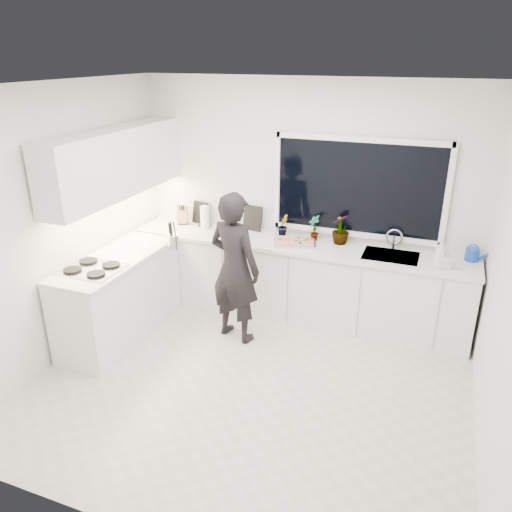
% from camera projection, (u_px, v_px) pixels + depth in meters
% --- Properties ---
extents(floor, '(4.00, 3.50, 0.02)m').
position_uv_depth(floor, '(250.00, 384.00, 4.78)').
color(floor, beige).
rests_on(floor, ground).
extents(wall_back, '(4.00, 0.02, 2.70)m').
position_uv_depth(wall_back, '(305.00, 199.00, 5.77)').
color(wall_back, white).
rests_on(wall_back, ground).
extents(wall_left, '(0.02, 3.50, 2.70)m').
position_uv_depth(wall_left, '(60.00, 225.00, 4.92)').
color(wall_left, white).
rests_on(wall_left, ground).
extents(wall_right, '(0.02, 3.50, 2.70)m').
position_uv_depth(wall_right, '(508.00, 290.00, 3.59)').
color(wall_right, white).
rests_on(wall_right, ground).
extents(ceiling, '(4.00, 3.50, 0.02)m').
position_uv_depth(ceiling, '(248.00, 85.00, 3.74)').
color(ceiling, white).
rests_on(ceiling, wall_back).
extents(window, '(1.80, 0.02, 1.00)m').
position_uv_depth(window, '(358.00, 188.00, 5.47)').
color(window, black).
rests_on(window, wall_back).
extents(base_cabinets_back, '(3.92, 0.58, 0.88)m').
position_uv_depth(base_cabinets_back, '(295.00, 281.00, 5.86)').
color(base_cabinets_back, white).
rests_on(base_cabinets_back, floor).
extents(base_cabinets_left, '(0.58, 1.60, 0.88)m').
position_uv_depth(base_cabinets_left, '(120.00, 298.00, 5.46)').
color(base_cabinets_left, white).
rests_on(base_cabinets_left, floor).
extents(countertop_back, '(3.94, 0.62, 0.04)m').
position_uv_depth(countertop_back, '(296.00, 245.00, 5.67)').
color(countertop_back, silver).
rests_on(countertop_back, base_cabinets_back).
extents(countertop_left, '(0.62, 1.60, 0.04)m').
position_uv_depth(countertop_left, '(115.00, 259.00, 5.28)').
color(countertop_left, silver).
rests_on(countertop_left, base_cabinets_left).
extents(upper_cabinets, '(0.34, 2.10, 0.70)m').
position_uv_depth(upper_cabinets, '(116.00, 163.00, 5.26)').
color(upper_cabinets, white).
rests_on(upper_cabinets, wall_left).
extents(sink, '(0.58, 0.42, 0.14)m').
position_uv_depth(sink, '(390.00, 260.00, 5.34)').
color(sink, silver).
rests_on(sink, countertop_back).
extents(faucet, '(0.03, 0.03, 0.22)m').
position_uv_depth(faucet, '(394.00, 240.00, 5.45)').
color(faucet, silver).
rests_on(faucet, countertop_back).
extents(stovetop, '(0.56, 0.48, 0.03)m').
position_uv_depth(stovetop, '(92.00, 268.00, 4.98)').
color(stovetop, black).
rests_on(stovetop, countertop_left).
extents(person, '(0.68, 0.54, 1.65)m').
position_uv_depth(person, '(235.00, 268.00, 5.25)').
color(person, black).
rests_on(person, floor).
extents(pizza_tray, '(0.55, 0.47, 0.03)m').
position_uv_depth(pizza_tray, '(295.00, 242.00, 5.64)').
color(pizza_tray, silver).
rests_on(pizza_tray, countertop_back).
extents(pizza, '(0.50, 0.42, 0.01)m').
position_uv_depth(pizza, '(295.00, 241.00, 5.64)').
color(pizza, red).
rests_on(pizza, pizza_tray).
extents(watering_can, '(0.18, 0.18, 0.13)m').
position_uv_depth(watering_can, '(472.00, 255.00, 5.17)').
color(watering_can, '#123AAE').
rests_on(watering_can, countertop_back).
extents(paper_towel_roll, '(0.14, 0.14, 0.26)m').
position_uv_depth(paper_towel_roll, '(205.00, 218.00, 6.11)').
color(paper_towel_roll, white).
rests_on(paper_towel_roll, countertop_back).
extents(knife_block, '(0.16, 0.14, 0.22)m').
position_uv_depth(knife_block, '(182.00, 215.00, 6.26)').
color(knife_block, olive).
rests_on(knife_block, countertop_back).
extents(utensil_crock, '(0.14, 0.14, 0.16)m').
position_uv_depth(utensil_crock, '(173.00, 242.00, 5.48)').
color(utensil_crock, silver).
rests_on(utensil_crock, countertop_left).
extents(picture_frame_large, '(0.22, 0.07, 0.28)m').
position_uv_depth(picture_frame_large, '(200.00, 212.00, 6.27)').
color(picture_frame_large, black).
rests_on(picture_frame_large, countertop_back).
extents(picture_frame_small, '(0.25, 0.07, 0.30)m').
position_uv_depth(picture_frame_small, '(253.00, 218.00, 6.03)').
color(picture_frame_small, black).
rests_on(picture_frame_small, countertop_back).
extents(herb_plants, '(0.87, 0.26, 0.34)m').
position_uv_depth(herb_plants, '(323.00, 228.00, 5.66)').
color(herb_plants, '#26662D').
rests_on(herb_plants, countertop_back).
extents(soap_bottles, '(0.18, 0.13, 0.31)m').
position_uv_depth(soap_bottles, '(442.00, 255.00, 4.97)').
color(soap_bottles, '#D8BF66').
rests_on(soap_bottles, countertop_back).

